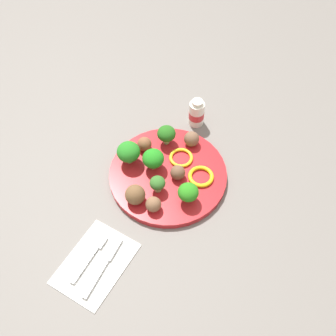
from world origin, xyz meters
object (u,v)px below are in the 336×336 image
(meatball_mid_right, at_px, (153,204))
(meatball_mid_left, at_px, (135,195))
(plate, at_px, (168,175))
(meatball_far_rim, at_px, (177,173))
(broccoli_floret_back_left, at_px, (157,183))
(broccoli_floret_back_right, at_px, (188,192))
(pepper_ring_mid_right, at_px, (181,158))
(broccoli_floret_mid_left, at_px, (166,134))
(fork, at_px, (90,255))
(meatball_front_left, at_px, (192,139))
(broccoli_floret_far_rim, at_px, (129,152))
(knife, at_px, (104,264))
(pepper_ring_front_right, at_px, (201,176))
(meatball_back_left, at_px, (144,144))
(yogurt_bottle, at_px, (197,113))
(napkin, at_px, (95,263))
(broccoli_floret_near_rim, at_px, (154,158))

(meatball_mid_right, xyz_separation_m, meatball_mid_left, (0.00, 0.05, 0.01))
(plate, bearing_deg, meatball_far_rim, -94.03)
(meatball_mid_left, bearing_deg, broccoli_floret_back_left, -32.55)
(broccoli_floret_back_left, bearing_deg, broccoli_floret_back_right, -85.55)
(meatball_mid_left, relative_size, pepper_ring_mid_right, 0.79)
(broccoli_floret_mid_left, bearing_deg, fork, 178.56)
(meatball_mid_right, height_order, meatball_front_left, meatball_front_left)
(pepper_ring_mid_right, bearing_deg, broccoli_floret_mid_left, 61.33)
(broccoli_floret_far_rim, distance_m, knife, 0.27)
(broccoli_floret_back_right, relative_size, pepper_ring_front_right, 0.85)
(broccoli_floret_mid_left, distance_m, meatball_mid_right, 0.19)
(meatball_back_left, xyz_separation_m, meatball_mid_left, (-0.14, -0.05, 0.01))
(broccoli_floret_far_rim, distance_m, meatball_far_rim, 0.13)
(meatball_mid_right, distance_m, knife, 0.16)
(meatball_mid_right, distance_m, meatball_front_left, 0.21)
(meatball_far_rim, xyz_separation_m, fork, (-0.26, 0.08, -0.03))
(meatball_far_rim, height_order, knife, meatball_far_rim)
(broccoli_floret_mid_left, distance_m, yogurt_bottle, 0.11)
(broccoli_floret_back_left, distance_m, knife, 0.21)
(meatball_mid_right, bearing_deg, knife, 168.22)
(meatball_mid_left, height_order, napkin, meatball_mid_left)
(plate, distance_m, meatball_mid_right, 0.11)
(meatball_back_left, xyz_separation_m, pepper_ring_front_right, (-0.02, -0.16, -0.01))
(meatball_back_left, bearing_deg, napkin, -171.06)
(broccoli_floret_back_left, distance_m, meatball_front_left, 0.16)
(pepper_ring_mid_right, xyz_separation_m, fork, (-0.31, 0.06, -0.01))
(meatball_mid_left, bearing_deg, broccoli_floret_near_rim, 4.02)
(broccoli_floret_mid_left, height_order, knife, broccoli_floret_mid_left)
(meatball_mid_left, bearing_deg, meatball_back_left, 20.70)
(meatball_far_rim, xyz_separation_m, meatball_front_left, (0.11, 0.01, 0.00))
(pepper_ring_mid_right, height_order, knife, pepper_ring_mid_right)
(broccoli_floret_mid_left, distance_m, broccoli_floret_near_rim, 0.08)
(meatball_far_rim, bearing_deg, yogurt_bottle, 11.23)
(plate, bearing_deg, broccoli_floret_near_rim, 85.06)
(plate, height_order, broccoli_floret_far_rim, broccoli_floret_far_rim)
(meatball_back_left, distance_m, napkin, 0.31)
(broccoli_floret_near_rim, height_order, fork, broccoli_floret_near_rim)
(broccoli_floret_back_left, distance_m, yogurt_bottle, 0.24)
(pepper_ring_front_right, xyz_separation_m, yogurt_bottle, (0.17, 0.09, 0.02))
(plate, xyz_separation_m, meatball_back_left, (0.04, 0.08, 0.03))
(meatball_mid_right, height_order, fork, meatball_mid_right)
(pepper_ring_mid_right, relative_size, pepper_ring_front_right, 0.96)
(meatball_far_rim, relative_size, pepper_ring_mid_right, 0.61)
(meatball_mid_right, xyz_separation_m, meatball_front_left, (0.21, 0.00, 0.00))
(broccoli_floret_back_left, bearing_deg, meatball_mid_right, -161.86)
(plate, bearing_deg, fork, 168.16)
(meatball_mid_right, bearing_deg, fork, 156.23)
(broccoli_floret_mid_left, relative_size, napkin, 0.30)
(meatball_back_left, distance_m, pepper_ring_front_right, 0.16)
(meatball_back_left, relative_size, fork, 0.29)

